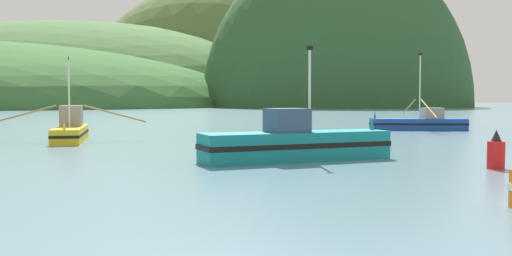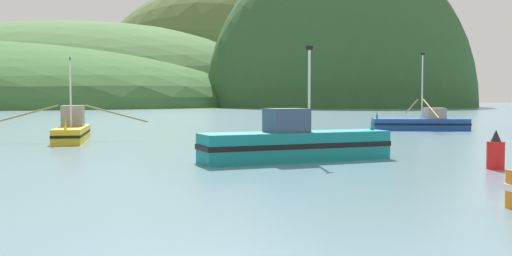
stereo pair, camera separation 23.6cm
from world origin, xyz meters
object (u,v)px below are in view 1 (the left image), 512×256
object	(u,v)px
fishing_boat_teal	(296,143)
channel_buoy	(496,153)
fishing_boat_yellow	(71,130)
fishing_boat_blue	(419,123)

from	to	relation	value
fishing_boat_teal	channel_buoy	size ratio (longest dim) A/B	5.73
fishing_boat_yellow	channel_buoy	xyz separation A→B (m)	(22.12, -16.38, -0.06)
fishing_boat_teal	channel_buoy	world-z (taller)	fishing_boat_teal
fishing_boat_blue	channel_buoy	distance (m)	28.69
fishing_boat_yellow	fishing_boat_blue	world-z (taller)	fishing_boat_blue
fishing_boat_teal	fishing_boat_yellow	world-z (taller)	fishing_boat_yellow
fishing_boat_yellow	fishing_boat_blue	distance (m)	30.60
fishing_boat_yellow	fishing_boat_blue	size ratio (longest dim) A/B	0.76
fishing_boat_teal	fishing_boat_yellow	xyz separation A→B (m)	(-14.05, 12.88, -0.07)
fishing_boat_teal	fishing_boat_yellow	bearing A→B (deg)	117.46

